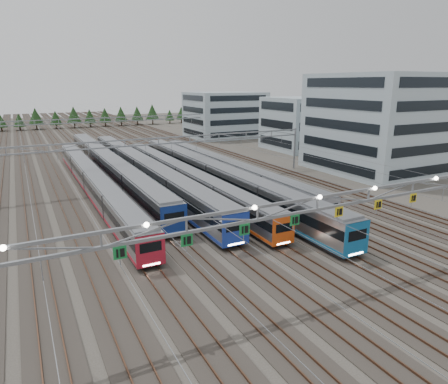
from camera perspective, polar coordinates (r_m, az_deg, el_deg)
name	(u,v)px	position (r m, az deg, el deg)	size (l,w,h in m)	color
ground	(312,286)	(35.36, 12.46, -13.00)	(400.00, 400.00, 0.00)	#47423A
track_bed	(96,136)	(126.19, -17.83, 7.69)	(54.00, 260.00, 5.42)	#2D2823
train_a	(93,181)	(64.23, -18.22, 1.44)	(2.74, 59.33, 3.57)	black
train_b	(108,165)	(75.26, -16.22, 3.71)	(3.07, 68.58, 4.00)	black
train_c	(143,169)	(69.80, -11.49, 3.18)	(3.12, 66.17, 4.07)	black
train_d	(184,177)	(64.35, -5.79, 2.16)	(2.73, 55.09, 3.56)	black
train_e	(215,175)	(64.12, -1.34, 2.40)	(3.08, 61.68, 4.02)	black
train_f	(226,169)	(70.20, 0.32, 3.32)	(2.70, 53.84, 3.51)	black
gantry_near	(318,206)	(32.54, 13.24, -2.02)	(56.36, 0.61, 8.08)	gray
gantry_mid	(159,147)	(67.59, -9.30, 6.43)	(56.36, 0.36, 8.00)	gray
gantry_far	(105,123)	(110.99, -16.68, 9.39)	(56.36, 0.36, 8.00)	gray
depot_bldg_south	(374,124)	(81.88, 20.70, 9.13)	(18.00, 22.00, 18.33)	#A4BAC4
depot_bldg_mid	(299,124)	(105.16, 10.62, 9.56)	(14.00, 16.00, 13.13)	#A4BAC4
depot_bldg_north	(225,115)	(128.82, 0.12, 10.99)	(22.00, 18.00, 13.89)	#A4BAC4
treeline	(83,116)	(165.63, -19.56, 10.14)	(100.10, 5.60, 7.02)	#332114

